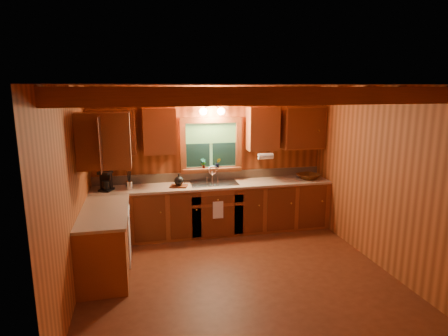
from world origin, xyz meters
TOP-DOWN VIEW (x-y plane):
  - room at (0.00, 0.00)m, footprint 4.20×4.20m
  - ceiling_beams at (0.00, 0.00)m, footprint 4.20×2.54m
  - base_cabinets at (-0.49, 1.28)m, footprint 4.20×2.22m
  - countertop at (-0.48, 1.29)m, footprint 4.20×2.24m
  - backsplash at (0.00, 1.89)m, footprint 4.20×0.02m
  - dishwasher_panel at (-1.47, 0.68)m, footprint 0.02×0.60m
  - upper_cabinets at (-0.56, 1.42)m, footprint 4.19×1.77m
  - window at (0.00, 1.87)m, footprint 1.12×0.08m
  - window_sill at (0.00, 1.82)m, footprint 1.06×0.14m
  - wall_sconce at (0.00, 1.75)m, footprint 0.45×0.21m
  - paper_towel_roll at (0.92, 1.53)m, footprint 0.27×0.11m
  - dish_towel at (0.00, 1.26)m, footprint 0.18×0.01m
  - sink at (0.00, 1.60)m, footprint 0.82×0.48m
  - coffee_maker at (-1.83, 1.56)m, footprint 0.19×0.24m
  - utensil_crock at (-1.46, 1.54)m, footprint 0.11×0.11m
  - cutting_board at (-0.63, 1.52)m, footprint 0.34×0.28m
  - teakettle at (-0.63, 1.52)m, footprint 0.16×0.16m
  - wicker_basket at (1.77, 1.55)m, footprint 0.49×0.49m
  - potted_plant_left at (-0.15, 1.81)m, footprint 0.11×0.09m
  - potted_plant_right at (0.11, 1.81)m, footprint 0.11×0.10m

SIDE VIEW (x-z plane):
  - base_cabinets at x=-0.49m, z-range 0.00..0.86m
  - dishwasher_panel at x=-1.47m, z-range 0.03..0.83m
  - dish_towel at x=0.00m, z-range 0.37..0.67m
  - sink at x=0.00m, z-range 0.64..1.07m
  - countertop at x=-0.48m, z-range 0.86..0.90m
  - cutting_board at x=-0.63m, z-range 0.90..0.93m
  - wicker_basket at x=1.77m, z-range 0.90..1.00m
  - utensil_crock at x=-1.46m, z-range 0.82..1.13m
  - backsplash at x=0.00m, z-range 0.90..1.06m
  - teakettle at x=-0.63m, z-range 0.91..1.11m
  - coffee_maker at x=-1.83m, z-range 0.90..1.23m
  - window_sill at x=0.00m, z-range 1.10..1.14m
  - potted_plant_right at x=0.11m, z-range 1.14..1.32m
  - potted_plant_left at x=-0.15m, z-range 1.14..1.32m
  - room at x=0.00m, z-range -0.80..3.40m
  - paper_towel_roll at x=0.92m, z-range 1.31..1.42m
  - window at x=0.00m, z-range 1.03..2.03m
  - upper_cabinets at x=-0.56m, z-range 1.45..2.23m
  - wall_sconce at x=0.00m, z-range 2.08..2.25m
  - ceiling_beams at x=0.00m, z-range 2.40..2.58m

